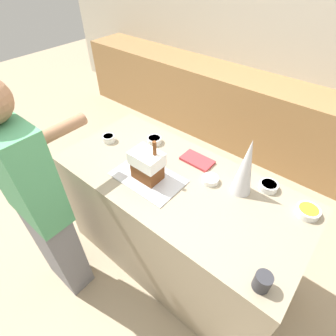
{
  "coord_description": "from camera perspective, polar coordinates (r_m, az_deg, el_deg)",
  "views": [
    {
      "loc": [
        0.74,
        -0.99,
        2.14
      ],
      "look_at": [
        -0.08,
        0.0,
        0.99
      ],
      "focal_mm": 28.0,
      "sensor_mm": 36.0,
      "label": 1
    }
  ],
  "objects": [
    {
      "name": "wall_back",
      "position": [
        3.41,
        28.26,
        23.05
      ],
      "size": [
        8.0,
        0.05,
        2.6
      ],
      "color": "beige",
      "rests_on": "ground_plane"
    },
    {
      "name": "decorative_tree",
      "position": [
        1.6,
        16.59,
        0.18
      ],
      "size": [
        0.13,
        0.13,
        0.39
      ],
      "color": "silver",
      "rests_on": "kitchen_island"
    },
    {
      "name": "cookbook",
      "position": [
        1.88,
        6.38,
        1.68
      ],
      "size": [
        0.23,
        0.13,
        0.02
      ],
      "color": "#B23338",
      "rests_on": "kitchen_island"
    },
    {
      "name": "back_cabinet_block",
      "position": [
        3.44,
        22.14,
        8.99
      ],
      "size": [
        6.0,
        0.6,
        0.9
      ],
      "color": "#9E7547",
      "rests_on": "ground_plane"
    },
    {
      "name": "person",
      "position": [
        1.83,
        -26.21,
        -7.35
      ],
      "size": [
        0.45,
        0.56,
        1.71
      ],
      "color": "slate",
      "rests_on": "ground_plane"
    },
    {
      "name": "gingerbread_house",
      "position": [
        1.67,
        -4.56,
        0.7
      ],
      "size": [
        0.2,
        0.15,
        0.3
      ],
      "color": "brown",
      "rests_on": "baking_tray"
    },
    {
      "name": "candy_bowl_far_left",
      "position": [
        1.78,
        21.03,
        -3.65
      ],
      "size": [
        0.12,
        0.12,
        0.05
      ],
      "color": "white",
      "rests_on": "kitchen_island"
    },
    {
      "name": "baking_tray",
      "position": [
        1.75,
        -4.38,
        -2.08
      ],
      "size": [
        0.47,
        0.29,
        0.01
      ],
      "color": "silver",
      "rests_on": "kitchen_island"
    },
    {
      "name": "candy_bowl_near_tray_right",
      "position": [
        1.72,
        28.16,
        -8.27
      ],
      "size": [
        0.13,
        0.13,
        0.04
      ],
      "color": "white",
      "rests_on": "kitchen_island"
    },
    {
      "name": "kitchen_island",
      "position": [
        2.08,
        1.77,
        -11.83
      ],
      "size": [
        1.72,
        0.8,
        0.93
      ],
      "color": "gray",
      "rests_on": "ground_plane"
    },
    {
      "name": "candy_bowl_center_rear",
      "position": [
        2.04,
        -2.99,
        6.13
      ],
      "size": [
        0.11,
        0.11,
        0.05
      ],
      "color": "white",
      "rests_on": "kitchen_island"
    },
    {
      "name": "ground_plane",
      "position": [
        2.47,
        1.54,
        -18.26
      ],
      "size": [
        12.0,
        12.0,
        0.0
      ],
      "primitive_type": "plane",
      "color": "tan"
    },
    {
      "name": "mug",
      "position": [
        1.35,
        19.86,
        -22.25
      ],
      "size": [
        0.08,
        0.08,
        0.1
      ],
      "color": "#2D2D33",
      "rests_on": "kitchen_island"
    },
    {
      "name": "candy_bowl_near_tray_left",
      "position": [
        1.73,
        9.18,
        -2.46
      ],
      "size": [
        0.11,
        0.11,
        0.04
      ],
      "color": "white",
      "rests_on": "kitchen_island"
    },
    {
      "name": "candy_bowl_behind_tray",
      "position": [
        2.1,
        -12.9,
        6.28
      ],
      "size": [
        0.09,
        0.09,
        0.05
      ],
      "color": "white",
      "rests_on": "kitchen_island"
    }
  ]
}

